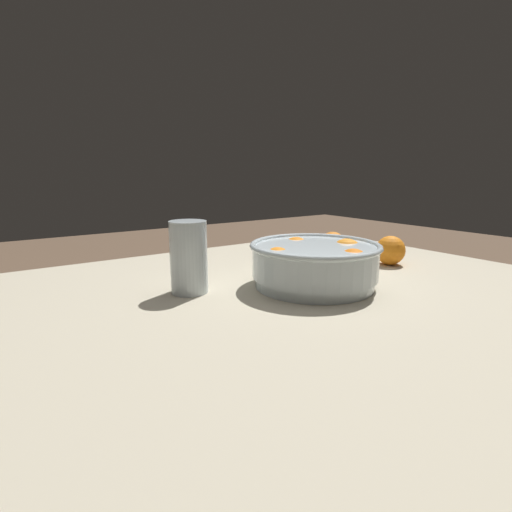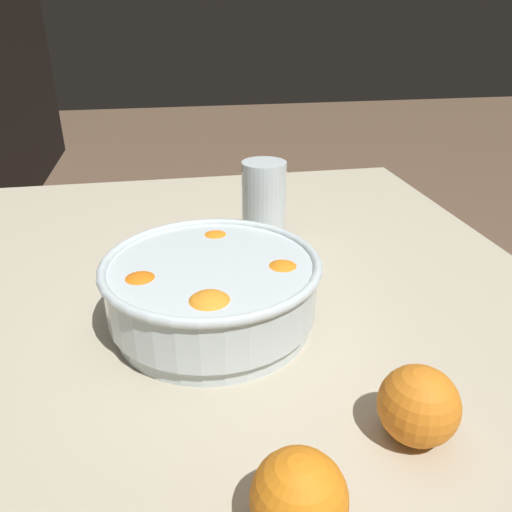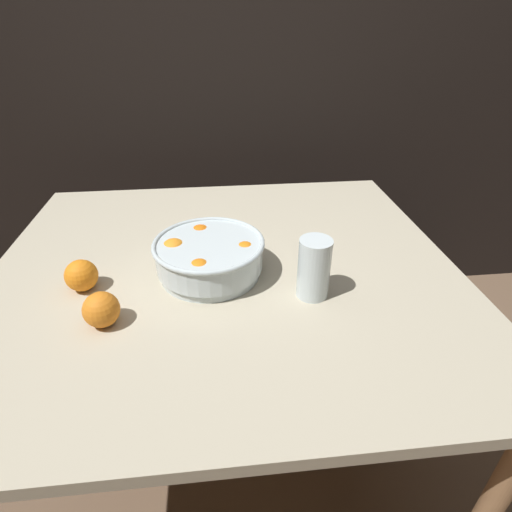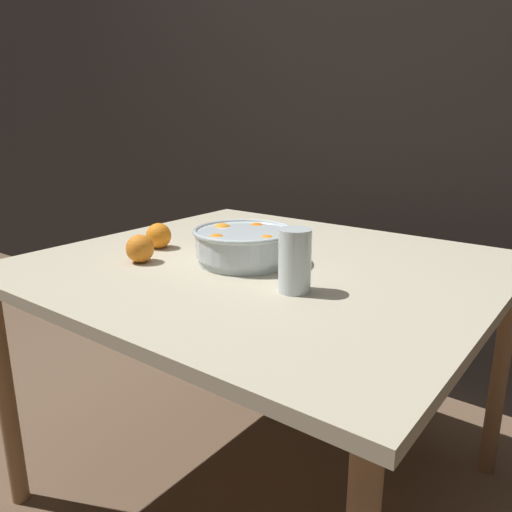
{
  "view_description": "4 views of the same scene",
  "coord_description": "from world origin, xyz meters",
  "px_view_note": "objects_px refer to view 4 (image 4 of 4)",
  "views": [
    {
      "loc": [
        0.54,
        0.57,
        0.98
      ],
      "look_at": [
        0.07,
        -0.1,
        0.81
      ],
      "focal_mm": 28.0,
      "sensor_mm": 36.0,
      "label": 1
    },
    {
      "loc": [
        -0.59,
        0.01,
        1.11
      ],
      "look_at": [
        0.05,
        -0.11,
        0.79
      ],
      "focal_mm": 35.0,
      "sensor_mm": 36.0,
      "label": 2
    },
    {
      "loc": [
        -0.01,
        -0.9,
        1.31
      ],
      "look_at": [
        0.07,
        -0.09,
        0.82
      ],
      "focal_mm": 28.0,
      "sensor_mm": 36.0,
      "label": 3
    },
    {
      "loc": [
        0.79,
        -1.07,
        1.13
      ],
      "look_at": [
        0.05,
        -0.1,
        0.78
      ],
      "focal_mm": 35.0,
      "sensor_mm": 36.0,
      "label": 4
    }
  ],
  "objects_px": {
    "orange_loose_near_bowl": "(140,249)",
    "orange_loose_front": "(159,236)",
    "juice_glass": "(295,263)",
    "fruit_bowl": "(243,244)"
  },
  "relations": [
    {
      "from": "fruit_bowl",
      "to": "juice_glass",
      "type": "distance_m",
      "value": 0.27
    },
    {
      "from": "juice_glass",
      "to": "orange_loose_front",
      "type": "relative_size",
      "value": 1.91
    },
    {
      "from": "juice_glass",
      "to": "orange_loose_front",
      "type": "bearing_deg",
      "value": 171.62
    },
    {
      "from": "orange_loose_near_bowl",
      "to": "juice_glass",
      "type": "bearing_deg",
      "value": 6.87
    },
    {
      "from": "fruit_bowl",
      "to": "juice_glass",
      "type": "xyz_separation_m",
      "value": [
        0.24,
        -0.11,
        0.02
      ]
    },
    {
      "from": "orange_loose_near_bowl",
      "to": "orange_loose_front",
      "type": "height_order",
      "value": "same"
    },
    {
      "from": "juice_glass",
      "to": "orange_loose_near_bowl",
      "type": "relative_size",
      "value": 1.9
    },
    {
      "from": "orange_loose_near_bowl",
      "to": "orange_loose_front",
      "type": "xyz_separation_m",
      "value": [
        -0.08,
        0.14,
        -0.0
      ]
    },
    {
      "from": "juice_glass",
      "to": "fruit_bowl",
      "type": "bearing_deg",
      "value": 154.61
    },
    {
      "from": "fruit_bowl",
      "to": "juice_glass",
      "type": "height_order",
      "value": "juice_glass"
    }
  ]
}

